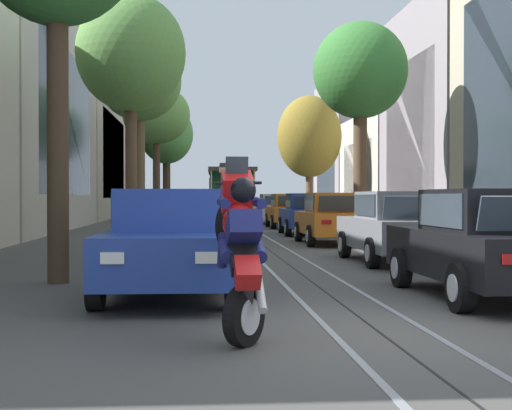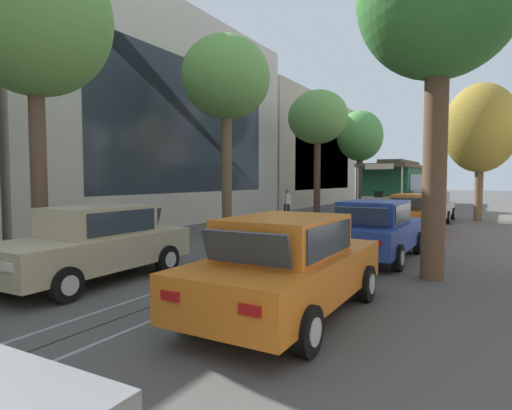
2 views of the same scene
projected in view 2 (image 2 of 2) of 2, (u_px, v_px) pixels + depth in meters
ground_plane at (314, 246)px, 13.55m from camera, size 160.00×160.00×0.00m
trolley_track_rails at (346, 234)px, 16.48m from camera, size 1.14×61.77×0.01m
building_facade_left at (165, 135)px, 22.16m from camera, size 5.84×53.47×10.31m
parked_car_beige_mid_left at (94, 243)px, 8.88m from camera, size 2.06×4.39×1.58m
parked_car_orange_mid_right at (288, 265)px, 6.60m from camera, size 2.01×4.36×1.58m
parked_car_blue_fourth_right at (375, 229)px, 11.34m from camera, size 2.06×4.39×1.58m
parked_car_orange_fifth_right at (415, 213)px, 16.68m from camera, size 2.01×4.36×1.58m
parked_car_silver_sixth_right at (432, 206)px, 21.72m from camera, size 2.02×4.37×1.58m
street_tree_kerb_left_second at (34, 18)px, 9.21m from camera, size 3.28×3.44×7.52m
street_tree_kerb_left_mid at (226, 79)px, 16.45m from camera, size 3.38×3.68×7.81m
street_tree_kerb_left_fourth at (318, 118)px, 24.59m from camera, size 3.60×2.93×7.41m
street_tree_kerb_left_far at (360, 137)px, 31.66m from camera, size 3.43×3.65×7.37m
street_tree_kerb_right_second at (439, 0)px, 8.72m from camera, size 3.39×3.54×7.74m
street_tree_kerb_right_mid at (481, 129)px, 21.62m from camera, size 3.62×3.28×7.12m
cable_car_trolley at (399, 188)px, 25.50m from camera, size 2.76×9.17×3.28m
pedestrian_on_left_pavement at (287, 202)px, 22.80m from camera, size 0.55×0.39×1.62m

